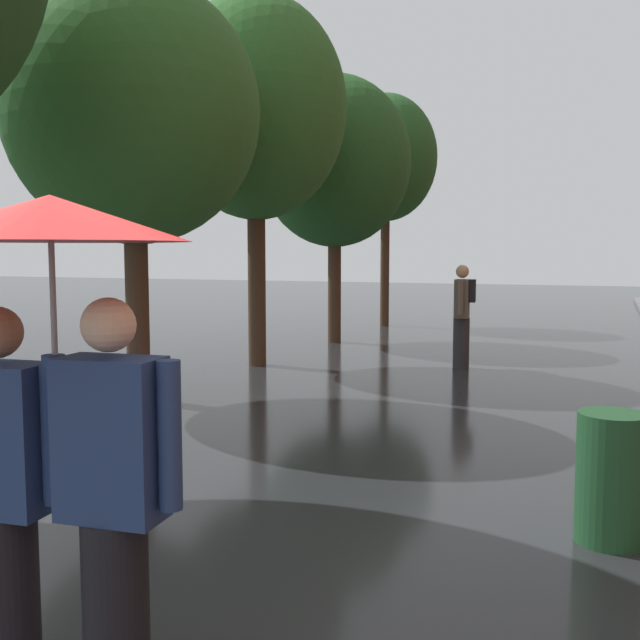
# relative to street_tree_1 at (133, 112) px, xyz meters

# --- Properties ---
(street_tree_1) EXTENTS (3.11, 3.11, 5.20)m
(street_tree_1) POSITION_rel_street_tree_1_xyz_m (0.00, 0.00, 0.00)
(street_tree_1) COLOR #473323
(street_tree_1) RESTS_ON ground
(street_tree_2) EXTENTS (2.94, 2.94, 5.96)m
(street_tree_2) POSITION_rel_street_tree_1_xyz_m (0.11, 3.14, 0.59)
(street_tree_2) COLOR #473323
(street_tree_2) RESTS_ON ground
(street_tree_3) EXTENTS (3.09, 3.09, 5.41)m
(street_tree_3) POSITION_rel_street_tree_1_xyz_m (0.24, 6.48, 0.11)
(street_tree_3) COLOR #473323
(street_tree_3) RESTS_ON ground
(street_tree_4) EXTENTS (2.54, 2.54, 5.74)m
(street_tree_4) POSITION_rel_street_tree_1_xyz_m (0.25, 10.09, 0.59)
(street_tree_4) COLOR #473323
(street_tree_4) RESTS_ON ground
(couple_under_umbrella) EXTENTS (1.10, 1.09, 2.10)m
(couple_under_umbrella) POSITION_rel_street_tree_1_xyz_m (3.45, -5.42, -2.19)
(couple_under_umbrella) COLOR black
(couple_under_umbrella) RESTS_ON ground
(litter_bin) EXTENTS (0.44, 0.44, 0.85)m
(litter_bin) POSITION_rel_street_tree_1_xyz_m (5.53, -2.71, -3.14)
(litter_bin) COLOR #1E4C28
(litter_bin) RESTS_ON ground
(pedestrian_walking_midground) EXTENTS (0.35, 0.59, 1.66)m
(pedestrian_walking_midground) POSITION_rel_street_tree_1_xyz_m (3.32, 4.05, -2.68)
(pedestrian_walking_midground) COLOR #2D2D33
(pedestrian_walking_midground) RESTS_ON ground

